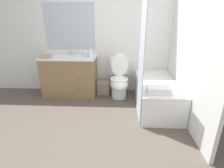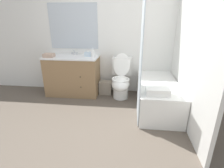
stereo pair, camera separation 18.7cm
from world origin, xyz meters
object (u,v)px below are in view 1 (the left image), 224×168
(vanity_cabinet, at_px, (70,76))
(tissue_box, at_px, (86,54))
(wastebasket, at_px, (103,87))
(bath_towel_folded, at_px, (159,90))
(toilet, at_px, (119,80))
(bathtub, at_px, (156,94))
(hand_towel_folded, at_px, (46,56))
(sink_faucet, at_px, (71,53))
(soap_dispenser, at_px, (90,53))

(vanity_cabinet, xyz_separation_m, tissue_box, (0.35, 0.04, 0.46))
(wastebasket, bearing_deg, tissue_box, -172.27)
(bath_towel_folded, bearing_deg, vanity_cabinet, 148.74)
(toilet, height_order, bathtub, toilet)
(toilet, relative_size, wastebasket, 3.25)
(hand_towel_folded, bearing_deg, bath_towel_folded, -22.76)
(toilet, bearing_deg, sink_faucet, 165.14)
(vanity_cabinet, xyz_separation_m, soap_dispenser, (0.47, -0.02, 0.50))
(sink_faucet, height_order, toilet, sink_faucet)
(toilet, relative_size, tissue_box, 6.57)
(bath_towel_folded, bearing_deg, tissue_box, 141.44)
(tissue_box, height_order, bath_towel_folded, tissue_box)
(wastebasket, distance_m, soap_dispenser, 0.83)
(sink_faucet, xyz_separation_m, hand_towel_folded, (-0.43, -0.35, 0.00))
(tissue_box, bearing_deg, wastebasket, 7.73)
(wastebasket, height_order, tissue_box, tissue_box)
(vanity_cabinet, bearing_deg, bathtub, -14.79)
(soap_dispenser, distance_m, bath_towel_folded, 1.61)
(toilet, xyz_separation_m, bath_towel_folded, (0.62, -0.95, 0.18))
(wastebasket, relative_size, soap_dispenser, 1.52)
(bathtub, bearing_deg, vanity_cabinet, 165.21)
(wastebasket, xyz_separation_m, bath_towel_folded, (0.97, -1.10, 0.42))
(bathtub, xyz_separation_m, wastebasket, (-1.06, 0.55, -0.11))
(wastebasket, bearing_deg, toilet, -23.81)
(toilet, distance_m, wastebasket, 0.46)
(toilet, distance_m, soap_dispenser, 0.81)
(sink_faucet, xyz_separation_m, tissue_box, (0.35, -0.17, 0.01))
(toilet, bearing_deg, wastebasket, 156.19)
(vanity_cabinet, bearing_deg, bath_towel_folded, -31.26)
(bathtub, bearing_deg, sink_faucet, 159.08)
(soap_dispenser, bearing_deg, hand_towel_folded, -172.70)
(vanity_cabinet, relative_size, hand_towel_folded, 5.65)
(toilet, xyz_separation_m, wastebasket, (-0.35, 0.16, -0.24))
(wastebasket, height_order, bath_towel_folded, bath_towel_folded)
(soap_dispenser, xyz_separation_m, bath_towel_folded, (1.21, -1.00, -0.37))
(bathtub, xyz_separation_m, bath_towel_folded, (-0.09, -0.55, 0.30))
(hand_towel_folded, height_order, bath_towel_folded, hand_towel_folded)
(bathtub, relative_size, bath_towel_folded, 4.19)
(bathtub, bearing_deg, soap_dispenser, 161.15)
(vanity_cabinet, bearing_deg, wastebasket, 6.81)
(vanity_cabinet, xyz_separation_m, wastebasket, (0.71, 0.08, -0.29))
(sink_faucet, relative_size, bath_towel_folded, 0.40)
(sink_faucet, xyz_separation_m, bath_towel_folded, (1.68, -1.23, -0.33))
(bathtub, bearing_deg, hand_towel_folded, 171.44)
(hand_towel_folded, relative_size, bath_towel_folded, 0.56)
(sink_faucet, bearing_deg, toilet, -14.86)
(sink_faucet, xyz_separation_m, soap_dispenser, (0.47, -0.23, 0.05))
(toilet, xyz_separation_m, bathtub, (0.71, -0.39, -0.13))
(soap_dispenser, bearing_deg, bath_towel_folded, -39.41)
(toilet, distance_m, hand_towel_folded, 1.57)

